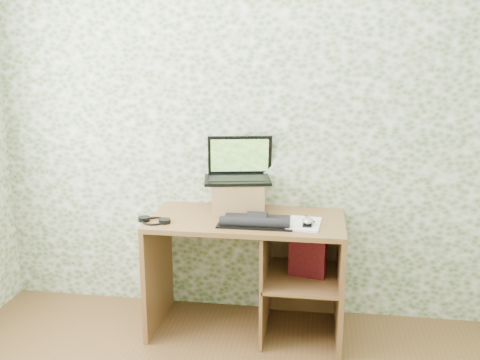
% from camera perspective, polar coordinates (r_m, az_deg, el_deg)
% --- Properties ---
extents(wall_back, '(3.50, 0.00, 3.50)m').
position_cam_1_polar(wall_back, '(3.50, 1.44, 6.08)').
color(wall_back, white).
rests_on(wall_back, ground).
extents(desk, '(1.20, 0.60, 0.75)m').
position_cam_1_polar(desk, '(3.43, 2.09, -8.28)').
color(desk, brown).
rests_on(desk, floor).
extents(riser, '(0.38, 0.33, 0.20)m').
position_cam_1_polar(riser, '(3.44, -0.30, -1.73)').
color(riser, '#A26E49').
rests_on(riser, desk).
extents(laptop, '(0.46, 0.37, 0.28)m').
position_cam_1_polar(laptop, '(3.44, -0.19, 1.10)').
color(laptop, black).
rests_on(laptop, riser).
extents(keyboard, '(0.45, 0.23, 0.06)m').
position_cam_1_polar(keyboard, '(3.19, 1.69, -4.41)').
color(keyboard, black).
rests_on(keyboard, desk).
extents(headphones, '(0.21, 0.17, 0.03)m').
position_cam_1_polar(headphones, '(3.28, -9.12, -4.29)').
color(headphones, black).
rests_on(headphones, desk).
extents(notepad, '(0.21, 0.28, 0.01)m').
position_cam_1_polar(notepad, '(3.21, 6.86, -4.67)').
color(notepad, silver).
rests_on(notepad, desk).
extents(mouse, '(0.07, 0.10, 0.03)m').
position_cam_1_polar(mouse, '(3.17, 7.22, -4.49)').
color(mouse, silver).
rests_on(mouse, notepad).
extents(pen, '(0.06, 0.12, 0.01)m').
position_cam_1_polar(pen, '(3.28, 7.49, -4.12)').
color(pen, black).
rests_on(pen, notepad).
extents(red_box, '(0.24, 0.12, 0.27)m').
position_cam_1_polar(red_box, '(3.36, 7.24, -7.98)').
color(red_box, maroon).
rests_on(red_box, desk).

